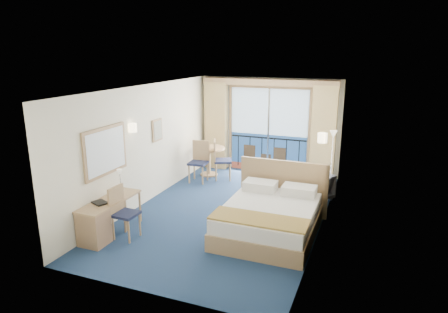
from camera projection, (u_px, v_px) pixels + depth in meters
floor at (228, 212)px, 8.76m from camera, size 6.50×6.50×0.00m
room_walls at (228, 132)px, 8.29m from camera, size 4.04×6.54×2.72m
balcony_door at (268, 133)px, 11.36m from camera, size 2.36×0.03×2.52m
curtain_left at (216, 126)px, 11.73m from camera, size 0.65×0.22×2.55m
curtain_right at (323, 134)px, 10.64m from camera, size 0.65×0.22×2.55m
pelmet at (269, 82)px, 10.87m from camera, size 3.80×0.25×0.18m
mirror at (106, 151)px, 7.70m from camera, size 0.05×1.25×0.95m
wall_print at (157, 130)px, 9.44m from camera, size 0.04×0.42×0.52m
sconce_left at (133, 128)px, 8.42m from camera, size 0.18×0.18×0.18m
sconce_right at (322, 138)px, 7.46m from camera, size 0.18×0.18×0.18m
bed at (270, 217)px, 7.68m from camera, size 1.89×2.24×1.19m
nightstand at (316, 197)px, 8.81m from camera, size 0.46×0.44×0.60m
phone at (317, 183)px, 8.67m from camera, size 0.23×0.21×0.08m
armchair at (315, 186)px, 9.42m from camera, size 0.97×0.97×0.64m
floor_lamp at (333, 145)px, 9.96m from camera, size 0.21×0.21×1.50m
desk at (97, 223)px, 7.31m from camera, size 0.50×1.44×0.68m
desk_chair at (122, 209)px, 7.45m from camera, size 0.45×0.44×1.00m
folder at (100, 203)px, 7.43m from camera, size 0.35×0.31×0.03m
desk_lamp at (120, 176)px, 7.91m from camera, size 0.12×0.12×0.46m
round_table at (209, 154)px, 11.19m from camera, size 0.89×0.89×0.80m
table_chair_a at (219, 157)px, 10.82m from camera, size 0.62×0.61×1.09m
table_chair_b at (199, 159)px, 10.68m from camera, size 0.50×0.51×1.09m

